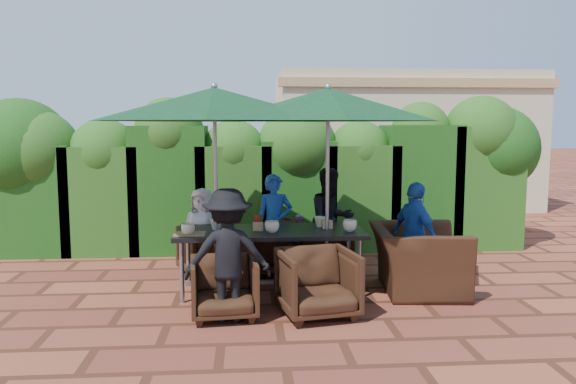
{
  "coord_description": "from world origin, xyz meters",
  "views": [
    {
      "loc": [
        -0.32,
        -6.59,
        1.98
      ],
      "look_at": [
        0.21,
        0.4,
        1.15
      ],
      "focal_mm": 35.0,
      "sensor_mm": 36.0,
      "label": 1
    }
  ],
  "objects": [
    {
      "name": "ground",
      "position": [
        0.0,
        0.0,
        0.0
      ],
      "size": [
        80.0,
        80.0,
        0.0
      ],
      "primitive_type": "plane",
      "color": "brown",
      "rests_on": "ground"
    },
    {
      "name": "dining_table",
      "position": [
        -0.03,
        -0.06,
        0.67
      ],
      "size": [
        2.21,
        0.9,
        0.75
      ],
      "color": "black",
      "rests_on": "ground"
    },
    {
      "name": "umbrella_left",
      "position": [
        -0.67,
        -0.09,
        2.21
      ],
      "size": [
        2.82,
        2.82,
        2.46
      ],
      "color": "gray",
      "rests_on": "ground"
    },
    {
      "name": "umbrella_right",
      "position": [
        0.64,
        -0.06,
        2.21
      ],
      "size": [
        2.67,
        2.67,
        2.46
      ],
      "color": "gray",
      "rests_on": "ground"
    },
    {
      "name": "chair_far_left",
      "position": [
        -0.82,
        0.81,
        0.36
      ],
      "size": [
        0.91,
        0.89,
        0.72
      ],
      "primitive_type": "imported",
      "rotation": [
        0.0,
        0.0,
        3.58
      ],
      "color": "black",
      "rests_on": "ground"
    },
    {
      "name": "chair_far_mid",
      "position": [
        -0.07,
        0.8,
        0.41
      ],
      "size": [
        1.03,
        1.01,
        0.83
      ],
      "primitive_type": "imported",
      "rotation": [
        0.0,
        0.0,
        3.54
      ],
      "color": "black",
      "rests_on": "ground"
    },
    {
      "name": "chair_far_right",
      "position": [
        0.77,
        0.86,
        0.39
      ],
      "size": [
        0.86,
        0.82,
        0.78
      ],
      "primitive_type": "imported",
      "rotation": [
        0.0,
        0.0,
        2.98
      ],
      "color": "black",
      "rests_on": "ground"
    },
    {
      "name": "chair_near_left",
      "position": [
        -0.55,
        -0.92,
        0.35
      ],
      "size": [
        0.73,
        0.69,
        0.69
      ],
      "primitive_type": "imported",
      "rotation": [
        0.0,
        0.0,
        0.1
      ],
      "color": "black",
      "rests_on": "ground"
    },
    {
      "name": "chair_near_right",
      "position": [
        0.42,
        -0.95,
        0.39
      ],
      "size": [
        0.87,
        0.84,
        0.77
      ],
      "primitive_type": "imported",
      "rotation": [
        0.0,
        0.0,
        0.2
      ],
      "color": "black",
      "rests_on": "ground"
    },
    {
      "name": "chair_end_right",
      "position": [
        1.73,
        -0.16,
        0.52
      ],
      "size": [
        0.88,
        1.25,
        1.04
      ],
      "primitive_type": "imported",
      "rotation": [
        0.0,
        0.0,
        1.48
      ],
      "color": "black",
      "rests_on": "ground"
    },
    {
      "name": "adult_far_left",
      "position": [
        -0.91,
        0.89,
        0.57
      ],
      "size": [
        0.64,
        0.48,
        1.15
      ],
      "primitive_type": "imported",
      "rotation": [
        0.0,
        0.0,
        -0.28
      ],
      "color": "silver",
      "rests_on": "ground"
    },
    {
      "name": "adult_far_mid",
      "position": [
        0.06,
        0.87,
        0.66
      ],
      "size": [
        0.49,
        0.4,
        1.33
      ],
      "primitive_type": "imported",
      "rotation": [
        0.0,
        0.0,
        0.02
      ],
      "color": "#1F50A8",
      "rests_on": "ground"
    },
    {
      "name": "adult_far_right",
      "position": [
        0.83,
        0.86,
        0.71
      ],
      "size": [
        0.78,
        0.63,
        1.41
      ],
      "primitive_type": "imported",
      "rotation": [
        0.0,
        0.0,
        0.36
      ],
      "color": "black",
      "rests_on": "ground"
    },
    {
      "name": "adult_near_left",
      "position": [
        -0.5,
        -1.01,
        0.68
      ],
      "size": [
        0.89,
        0.45,
        1.36
      ],
      "primitive_type": "imported",
      "rotation": [
        0.0,
        0.0,
        3.2
      ],
      "color": "black",
      "rests_on": "ground"
    },
    {
      "name": "adult_end_right",
      "position": [
        1.71,
        -0.09,
        0.65
      ],
      "size": [
        0.64,
        0.86,
        1.31
      ],
      "primitive_type": "imported",
      "rotation": [
        0.0,
        0.0,
        1.96
      ],
      "color": "#1F50A8",
      "rests_on": "ground"
    },
    {
      "name": "child_left",
      "position": [
        -0.5,
        0.95,
        0.44
      ],
      "size": [
        0.39,
        0.36,
        0.88
      ],
      "primitive_type": "imported",
      "rotation": [
        0.0,
        0.0,
        -0.41
      ],
      "color": "#CB476C",
      "rests_on": "ground"
    },
    {
      "name": "child_right",
      "position": [
        0.42,
        1.06,
        0.37
      ],
      "size": [
        0.32,
        0.29,
        0.75
      ],
      "primitive_type": "imported",
      "rotation": [
        0.0,
        0.0,
        -0.29
      ],
      "color": "purple",
      "rests_on": "ground"
    },
    {
      "name": "pedestrian_a",
      "position": [
        1.8,
        4.16,
        0.9
      ],
      "size": [
        1.78,
        1.16,
        1.8
      ],
      "primitive_type": "imported",
      "rotation": [
        0.0,
        0.0,
        2.78
      ],
      "color": "green",
      "rests_on": "ground"
    },
    {
      "name": "pedestrian_b",
      "position": [
        2.45,
        4.3,
        0.85
      ],
      "size": [
        0.93,
        0.74,
        1.7
      ],
      "primitive_type": "imported",
      "rotation": [
        0.0,
        0.0,
        3.48
      ],
      "color": "#CB476C",
      "rests_on": "ground"
    },
    {
      "name": "pedestrian_c",
      "position": [
        3.71,
        4.17,
        0.93
      ],
      "size": [
        1.28,
        0.8,
        1.85
      ],
      "primitive_type": "imported",
      "rotation": [
        0.0,
        0.0,
        2.91
      ],
      "color": "gray",
      "rests_on": "ground"
    },
    {
      "name": "cup_a",
      "position": [
        -0.97,
        -0.27,
        0.81
      ],
      "size": [
        0.16,
        0.16,
        0.13
      ],
      "primitive_type": "imported",
      "color": "beige",
      "rests_on": "dining_table"
    },
    {
      "name": "cup_b",
      "position": [
        -0.68,
        0.03,
        0.82
      ],
      "size": [
        0.14,
        0.14,
        0.14
      ],
      "primitive_type": "imported",
      "color": "beige",
      "rests_on": "dining_table"
    },
    {
      "name": "cup_c",
      "position": [
        -0.02,
        -0.22,
        0.82
      ],
      "size": [
        0.17,
        0.17,
        0.13
      ],
      "primitive_type": "imported",
      "color": "beige",
      "rests_on": "dining_table"
    },
    {
      "name": "cup_d",
      "position": [
        0.58,
        0.09,
        0.81
      ],
      "size": [
        0.14,
        0.14,
        0.13
      ],
      "primitive_type": "imported",
      "color": "beige",
      "rests_on": "dining_table"
    },
    {
      "name": "cup_e",
      "position": [
        0.89,
        -0.21,
        0.82
      ],
      "size": [
        0.17,
        0.17,
        0.13
      ],
      "primitive_type": "imported",
      "color": "beige",
      "rests_on": "dining_table"
    },
    {
      "name": "ketchup_bottle",
      "position": [
        -0.2,
        -0.06,
        0.83
      ],
      "size": [
        0.04,
        0.04,
        0.17
      ],
      "primitive_type": "cylinder",
      "color": "#B20C0A",
      "rests_on": "dining_table"
    },
    {
      "name": "sauce_bottle",
      "position": [
        -0.14,
        0.04,
        0.83
      ],
      "size": [
        0.04,
        0.04,
        0.17
      ],
      "primitive_type": "cylinder",
      "color": "#4C230C",
      "rests_on": "dining_table"
    },
    {
      "name": "serving_tray",
      "position": [
        -0.95,
        -0.28,
        0.76
      ],
      "size": [
        0.35,
        0.25,
        0.02
      ],
      "primitive_type": "cube",
      "color": "#986A49",
      "rests_on": "dining_table"
    },
    {
      "name": "number_block_left",
      "position": [
        -0.18,
        -0.09,
        0.8
      ],
      "size": [
        0.12,
        0.06,
        0.1
      ],
      "primitive_type": "cube",
      "color": "tan",
      "rests_on": "dining_table"
    },
    {
      "name": "number_block_right",
      "position": [
        0.65,
        -0.03,
        0.8
      ],
      "size": [
        0.12,
        0.06,
        0.1
      ],
      "primitive_type": "cube",
      "color": "tan",
      "rests_on": "dining_table"
    },
    {
      "name": "hedge_wall",
      "position": [
        -0.17,
        2.32,
        1.3
      ],
      "size": [
        9.1,
        1.6,
        2.46
      ],
      "color": "#143B10",
      "rests_on": "ground"
    },
    {
      "name": "building",
      "position": [
        3.5,
        6.99,
        1.61
      ],
      "size": [
        6.2,
        3.08,
        3.2
      ],
      "color": "beige",
      "rests_on": "ground"
    }
  ]
}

